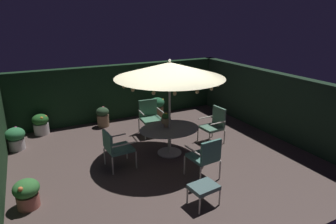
{
  "coord_description": "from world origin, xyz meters",
  "views": [
    {
      "loc": [
        -2.89,
        -6.11,
        3.48
      ],
      "look_at": [
        0.26,
        0.19,
        1.13
      ],
      "focal_mm": 30.81,
      "sensor_mm": 36.0,
      "label": 1
    }
  ],
  "objects_px": {
    "patio_dining_table": "(170,133)",
    "potted_plant_left_far": "(41,124)",
    "patio_umbrella": "(170,70)",
    "centerpiece_planter": "(166,119)",
    "patio_chair_north": "(150,115)",
    "patio_chair_east": "(205,155)",
    "potted_plant_right_far": "(15,138)",
    "potted_plant_left_near": "(27,193)",
    "patio_chair_northeast": "(116,146)",
    "ottoman_footrest": "(204,188)",
    "potted_plant_back_center": "(157,107)",
    "potted_plant_right_near": "(103,116)",
    "patio_chair_southeast": "(215,123)"
  },
  "relations": [
    {
      "from": "patio_dining_table",
      "to": "potted_plant_left_far",
      "type": "relative_size",
      "value": 2.52
    },
    {
      "from": "patio_umbrella",
      "to": "centerpiece_planter",
      "type": "xyz_separation_m",
      "value": [
        -0.04,
        0.12,
        -1.3
      ]
    },
    {
      "from": "potted_plant_left_far",
      "to": "patio_chair_north",
      "type": "bearing_deg",
      "value": -25.64
    },
    {
      "from": "patio_chair_east",
      "to": "potted_plant_right_far",
      "type": "height_order",
      "value": "patio_chair_east"
    },
    {
      "from": "potted_plant_right_far",
      "to": "potted_plant_left_near",
      "type": "distance_m",
      "value": 2.92
    },
    {
      "from": "patio_chair_northeast",
      "to": "ottoman_footrest",
      "type": "relative_size",
      "value": 1.65
    },
    {
      "from": "patio_chair_east",
      "to": "potted_plant_left_far",
      "type": "distance_m",
      "value": 5.41
    },
    {
      "from": "patio_chair_east",
      "to": "patio_umbrella",
      "type": "bearing_deg",
      "value": 94.86
    },
    {
      "from": "patio_dining_table",
      "to": "potted_plant_back_center",
      "type": "height_order",
      "value": "potted_plant_back_center"
    },
    {
      "from": "patio_chair_north",
      "to": "potted_plant_right_near",
      "type": "bearing_deg",
      "value": 132.88
    },
    {
      "from": "patio_dining_table",
      "to": "patio_umbrella",
      "type": "distance_m",
      "value": 1.66
    },
    {
      "from": "centerpiece_planter",
      "to": "potted_plant_left_near",
      "type": "height_order",
      "value": "centerpiece_planter"
    },
    {
      "from": "patio_chair_north",
      "to": "patio_chair_southeast",
      "type": "xyz_separation_m",
      "value": [
        1.41,
        -1.4,
        -0.03
      ]
    },
    {
      "from": "patio_chair_southeast",
      "to": "potted_plant_right_far",
      "type": "distance_m",
      "value": 5.51
    },
    {
      "from": "patio_umbrella",
      "to": "potted_plant_right_far",
      "type": "distance_m",
      "value": 4.6
    },
    {
      "from": "patio_dining_table",
      "to": "patio_umbrella",
      "type": "height_order",
      "value": "patio_umbrella"
    },
    {
      "from": "potted_plant_left_far",
      "to": "potted_plant_back_center",
      "type": "height_order",
      "value": "potted_plant_back_center"
    },
    {
      "from": "patio_umbrella",
      "to": "potted_plant_right_far",
      "type": "bearing_deg",
      "value": 150.26
    },
    {
      "from": "ottoman_footrest",
      "to": "potted_plant_back_center",
      "type": "height_order",
      "value": "potted_plant_back_center"
    },
    {
      "from": "patio_chair_east",
      "to": "patio_chair_southeast",
      "type": "height_order",
      "value": "patio_chair_southeast"
    },
    {
      "from": "potted_plant_right_far",
      "to": "potted_plant_back_center",
      "type": "xyz_separation_m",
      "value": [
        4.55,
        0.7,
        0.06
      ]
    },
    {
      "from": "patio_chair_southeast",
      "to": "potted_plant_left_far",
      "type": "relative_size",
      "value": 1.6
    },
    {
      "from": "ottoman_footrest",
      "to": "patio_chair_southeast",
      "type": "bearing_deg",
      "value": 51.07
    },
    {
      "from": "patio_umbrella",
      "to": "potted_plant_back_center",
      "type": "distance_m",
      "value": 3.45
    },
    {
      "from": "patio_chair_north",
      "to": "potted_plant_back_center",
      "type": "height_order",
      "value": "patio_chair_north"
    },
    {
      "from": "patio_umbrella",
      "to": "patio_chair_southeast",
      "type": "relative_size",
      "value": 2.69
    },
    {
      "from": "patio_chair_north",
      "to": "potted_plant_right_near",
      "type": "relative_size",
      "value": 1.59
    },
    {
      "from": "patio_umbrella",
      "to": "patio_chair_northeast",
      "type": "xyz_separation_m",
      "value": [
        -1.49,
        -0.11,
        -1.68
      ]
    },
    {
      "from": "patio_dining_table",
      "to": "patio_chair_northeast",
      "type": "height_order",
      "value": "patio_chair_northeast"
    },
    {
      "from": "patio_chair_southeast",
      "to": "centerpiece_planter",
      "type": "bearing_deg",
      "value": 179.22
    },
    {
      "from": "patio_umbrella",
      "to": "patio_chair_east",
      "type": "relative_size",
      "value": 2.76
    },
    {
      "from": "ottoman_footrest",
      "to": "potted_plant_right_far",
      "type": "relative_size",
      "value": 0.91
    },
    {
      "from": "patio_chair_northeast",
      "to": "potted_plant_right_far",
      "type": "distance_m",
      "value": 3.08
    },
    {
      "from": "patio_chair_north",
      "to": "potted_plant_left_far",
      "type": "height_order",
      "value": "patio_chair_north"
    },
    {
      "from": "patio_umbrella",
      "to": "patio_chair_southeast",
      "type": "xyz_separation_m",
      "value": [
        1.5,
        0.1,
        -1.67
      ]
    },
    {
      "from": "patio_chair_east",
      "to": "potted_plant_right_near",
      "type": "xyz_separation_m",
      "value": [
        -1.2,
        4.24,
        -0.24
      ]
    },
    {
      "from": "patio_umbrella",
      "to": "patio_chair_east",
      "type": "distance_m",
      "value": 2.23
    },
    {
      "from": "patio_chair_north",
      "to": "potted_plant_left_near",
      "type": "distance_m",
      "value": 4.24
    },
    {
      "from": "potted_plant_right_near",
      "to": "patio_dining_table",
      "type": "bearing_deg",
      "value": -68.67
    },
    {
      "from": "potted_plant_left_near",
      "to": "centerpiece_planter",
      "type": "bearing_deg",
      "value": 15.66
    },
    {
      "from": "potted_plant_right_far",
      "to": "potted_plant_left_far",
      "type": "relative_size",
      "value": 0.98
    },
    {
      "from": "potted_plant_back_center",
      "to": "potted_plant_right_near",
      "type": "bearing_deg",
      "value": -179.12
    },
    {
      "from": "potted_plant_right_near",
      "to": "potted_plant_left_near",
      "type": "xyz_separation_m",
      "value": [
        -2.37,
        -3.58,
        -0.03
      ]
    },
    {
      "from": "potted_plant_left_near",
      "to": "patio_chair_east",
      "type": "bearing_deg",
      "value": -10.44
    },
    {
      "from": "patio_chair_northeast",
      "to": "potted_plant_left_near",
      "type": "bearing_deg",
      "value": -159.68
    },
    {
      "from": "potted_plant_back_center",
      "to": "patio_chair_east",
      "type": "bearing_deg",
      "value": -100.45
    },
    {
      "from": "patio_dining_table",
      "to": "centerpiece_planter",
      "type": "xyz_separation_m",
      "value": [
        -0.04,
        0.12,
        0.37
      ]
    },
    {
      "from": "patio_chair_southeast",
      "to": "patio_chair_northeast",
      "type": "bearing_deg",
      "value": -176.01
    },
    {
      "from": "patio_dining_table",
      "to": "potted_plant_right_near",
      "type": "height_order",
      "value": "patio_dining_table"
    },
    {
      "from": "patio_chair_northeast",
      "to": "ottoman_footrest",
      "type": "bearing_deg",
      "value": -63.46
    }
  ]
}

